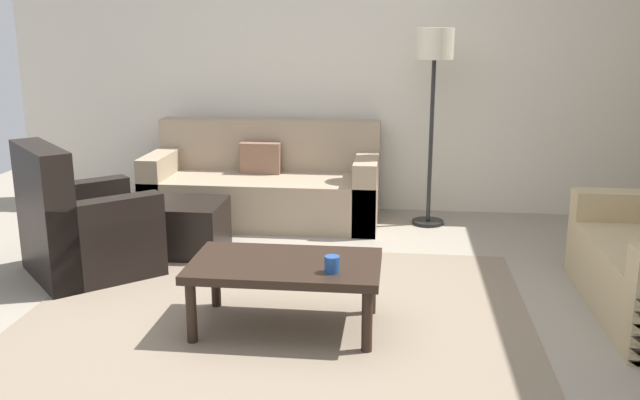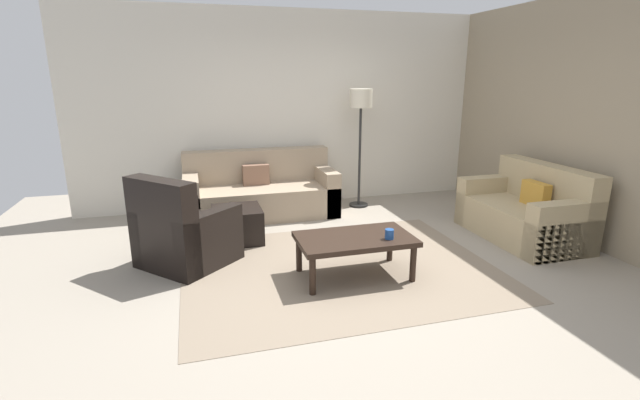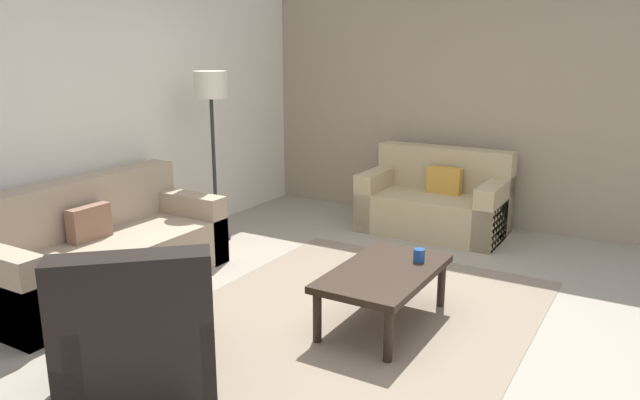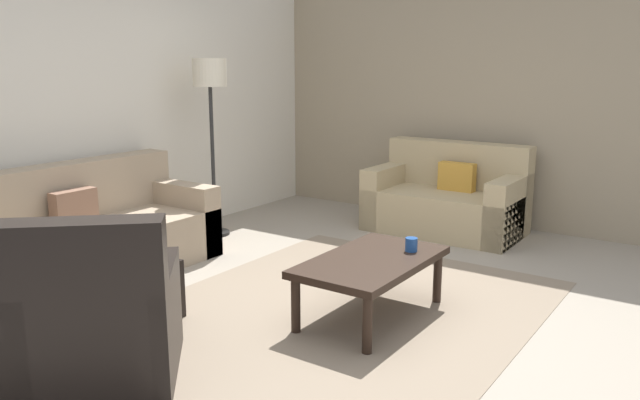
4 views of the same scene
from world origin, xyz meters
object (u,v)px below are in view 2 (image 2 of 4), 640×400
object	(u,v)px
couch_loveseat	(528,213)
ottoman	(237,225)
coffee_table	(355,242)
couch_main	(260,193)
armchair_leather	(182,237)
cup	(389,234)
lamp_standing	(361,111)

from	to	relation	value
couch_loveseat	ottoman	xyz separation A→B (m)	(-3.37, 0.82, -0.10)
coffee_table	couch_main	bearing A→B (deg)	103.66
armchair_leather	coffee_table	bearing A→B (deg)	-24.69
armchair_leather	cup	world-z (taller)	armchair_leather
cup	couch_loveseat	bearing A→B (deg)	16.47
ottoman	cup	bearing A→B (deg)	-48.50
couch_main	armchair_leather	distance (m)	1.90
lamp_standing	couch_main	bearing A→B (deg)	179.13
couch_loveseat	armchair_leather	bearing A→B (deg)	176.21
couch_loveseat	lamp_standing	bearing A→B (deg)	128.73
cup	lamp_standing	distance (m)	2.70
armchair_leather	lamp_standing	size ratio (longest dim) A/B	0.66
cup	lamp_standing	size ratio (longest dim) A/B	0.05
couch_loveseat	cup	size ratio (longest dim) A/B	15.79
armchair_leather	couch_main	bearing A→B (deg)	57.01
couch_main	cup	bearing A→B (deg)	-70.99
couch_loveseat	coffee_table	world-z (taller)	couch_loveseat
couch_main	ottoman	world-z (taller)	couch_main
lamp_standing	ottoman	bearing A→B (deg)	-152.05
cup	lamp_standing	xyz separation A→B (m)	(0.62, 2.45, 0.95)
ottoman	lamp_standing	world-z (taller)	lamp_standing
couch_loveseat	armchair_leather	world-z (taller)	armchair_leather
lamp_standing	couch_loveseat	bearing A→B (deg)	-51.27
coffee_table	lamp_standing	world-z (taller)	lamp_standing
ottoman	cup	xyz separation A→B (m)	(1.28, -1.44, 0.26)
ottoman	coffee_table	xyz separation A→B (m)	(0.99, -1.30, 0.16)
armchair_leather	lamp_standing	world-z (taller)	lamp_standing
couch_main	cup	distance (m)	2.62
coffee_table	cup	xyz separation A→B (m)	(0.29, -0.15, 0.10)
couch_loveseat	coffee_table	size ratio (longest dim) A/B	1.35
couch_main	lamp_standing	world-z (taller)	lamp_standing
armchair_leather	ottoman	world-z (taller)	armchair_leather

